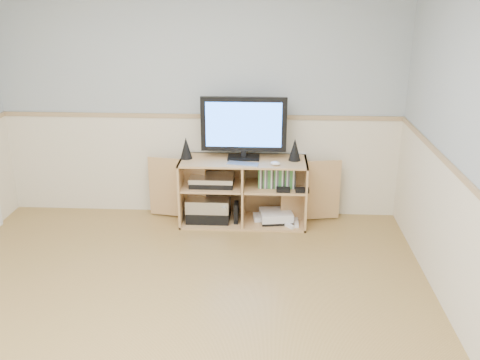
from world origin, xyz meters
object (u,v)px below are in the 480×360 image
keyboard (243,164)px  game_consoles (275,216)px  media_cabinet (244,189)px  monitor (244,126)px

keyboard → game_consoles: (0.31, 0.13, -0.59)m
media_cabinet → game_consoles: size_ratio=4.19×
monitor → game_consoles: size_ratio=1.79×
monitor → game_consoles: 0.96m
game_consoles → keyboard: bearing=-158.0°
keyboard → media_cabinet: bearing=101.3°
game_consoles → media_cabinet: bearing=168.0°
media_cabinet → keyboard: 0.38m
monitor → game_consoles: bearing=-10.8°
media_cabinet → game_consoles: (0.32, -0.07, -0.26)m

